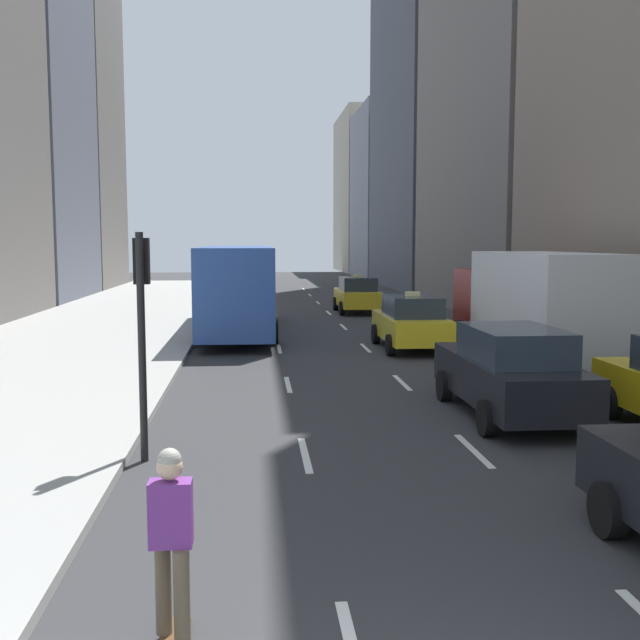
{
  "coord_description": "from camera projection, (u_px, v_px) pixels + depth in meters",
  "views": [
    {
      "loc": [
        -1.01,
        -3.82,
        3.46
      ],
      "look_at": [
        0.48,
        12.86,
        1.69
      ],
      "focal_mm": 42.0,
      "sensor_mm": 36.0,
      "label": 1
    }
  ],
  "objects": [
    {
      "name": "sidewalk_left",
      "position": [
        106.0,
        325.0,
        30.35
      ],
      "size": [
        8.0,
        66.0,
        0.15
      ],
      "primitive_type": "cube",
      "color": "#9E9E99",
      "rests_on": "ground"
    },
    {
      "name": "lane_markings",
      "position": [
        353.0,
        336.0,
        27.25
      ],
      "size": [
        5.72,
        56.0,
        0.01
      ],
      "color": "white",
      "rests_on": "ground"
    },
    {
      "name": "building_row_right",
      "position": [
        481.0,
        63.0,
        42.51
      ],
      "size": [
        6.0,
        91.6,
        30.36
      ],
      "color": "slate",
      "rests_on": "ground"
    },
    {
      "name": "taxi_second",
      "position": [
        357.0,
        295.0,
        36.22
      ],
      "size": [
        2.02,
        4.4,
        1.87
      ],
      "color": "yellow",
      "rests_on": "ground"
    },
    {
      "name": "taxi_third",
      "position": [
        411.0,
        322.0,
        23.9
      ],
      "size": [
        2.02,
        4.4,
        1.87
      ],
      "color": "yellow",
      "rests_on": "ground"
    },
    {
      "name": "sedan_black_near",
      "position": [
        510.0,
        371.0,
        14.7
      ],
      "size": [
        2.02,
        4.83,
        1.8
      ],
      "color": "black",
      "rests_on": "ground"
    },
    {
      "name": "city_bus",
      "position": [
        237.0,
        286.0,
        28.16
      ],
      "size": [
        2.8,
        11.61,
        3.25
      ],
      "color": "#2D519E",
      "rests_on": "ground"
    },
    {
      "name": "box_truck",
      "position": [
        532.0,
        303.0,
        21.06
      ],
      "size": [
        2.58,
        8.4,
        3.15
      ],
      "color": "maroon",
      "rests_on": "ground"
    },
    {
      "name": "skateboarder",
      "position": [
        171.0,
        539.0,
        6.3
      ],
      "size": [
        0.36,
        0.8,
        1.75
      ],
      "color": "brown",
      "rests_on": "ground"
    },
    {
      "name": "traffic_light_pole",
      "position": [
        142.0,
        309.0,
        11.66
      ],
      "size": [
        0.24,
        0.42,
        3.6
      ],
      "color": "black",
      "rests_on": "ground"
    }
  ]
}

